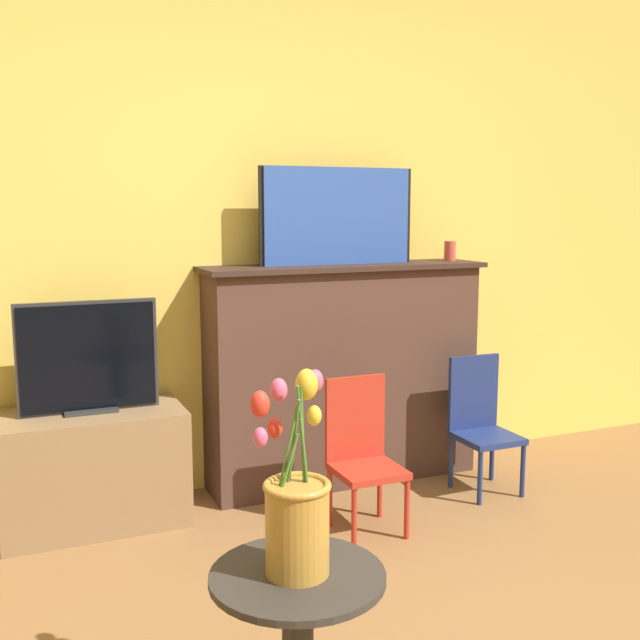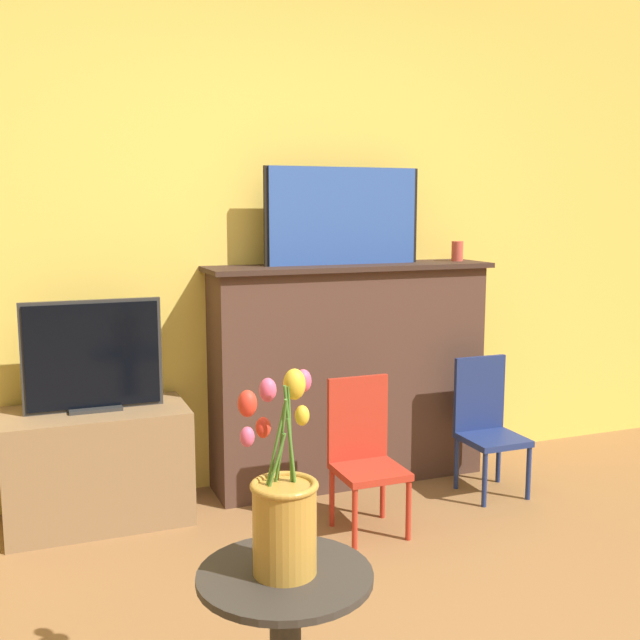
# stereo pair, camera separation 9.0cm
# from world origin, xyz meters

# --- Properties ---
(wall_back) EXTENTS (8.00, 0.06, 2.70)m
(wall_back) POSITION_xyz_m (0.00, 2.13, 1.35)
(wall_back) COLOR #EAC651
(wall_back) RESTS_ON ground
(fireplace_mantel) EXTENTS (1.47, 0.36, 1.13)m
(fireplace_mantel) POSITION_xyz_m (0.42, 1.94, 0.58)
(fireplace_mantel) COLOR #4C3328
(fireplace_mantel) RESTS_ON ground
(painting) EXTENTS (0.82, 0.03, 0.48)m
(painting) POSITION_xyz_m (0.38, 1.95, 1.37)
(painting) COLOR black
(painting) RESTS_ON fireplace_mantel
(mantel_candle) EXTENTS (0.06, 0.06, 0.11)m
(mantel_candle) POSITION_xyz_m (1.04, 1.94, 1.18)
(mantel_candle) COLOR #CC4C3D
(mantel_candle) RESTS_ON fireplace_mantel
(tv_stand) EXTENTS (0.80, 0.43, 0.52)m
(tv_stand) POSITION_xyz_m (-0.85, 1.87, 0.26)
(tv_stand) COLOR olive
(tv_stand) RESTS_ON ground
(tv_monitor) EXTENTS (0.60, 0.12, 0.49)m
(tv_monitor) POSITION_xyz_m (-0.85, 1.87, 0.76)
(tv_monitor) COLOR #2D2D2D
(tv_monitor) RESTS_ON tv_stand
(chair_red) EXTENTS (0.28, 0.28, 0.67)m
(chair_red) POSITION_xyz_m (0.24, 1.36, 0.36)
(chair_red) COLOR #B22D1E
(chair_red) RESTS_ON ground
(chair_blue) EXTENTS (0.28, 0.28, 0.67)m
(chair_blue) POSITION_xyz_m (1.00, 1.55, 0.36)
(chair_blue) COLOR navy
(chair_blue) RESTS_ON ground
(side_table) EXTENTS (0.46, 0.46, 0.47)m
(side_table) POSITION_xyz_m (-0.51, 0.22, 0.31)
(side_table) COLOR #332D28
(side_table) RESTS_ON ground
(vase_tulips) EXTENTS (0.20, 0.23, 0.53)m
(vase_tulips) POSITION_xyz_m (-0.51, 0.23, 0.64)
(vase_tulips) COLOR #B78433
(vase_tulips) RESTS_ON side_table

